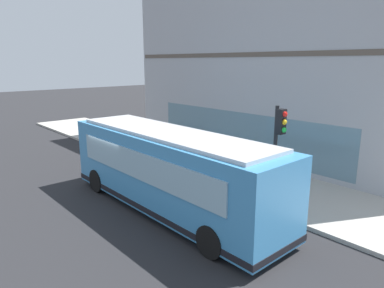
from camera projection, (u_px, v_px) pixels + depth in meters
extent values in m
plane|color=#262628|center=(130.00, 192.00, 15.14)|extent=(120.00, 120.00, 0.00)
cube|color=#B2ADA3|center=(210.00, 168.00, 18.29)|extent=(4.61, 40.00, 0.15)
cube|color=#A8A8AD|center=(292.00, 65.00, 21.60)|extent=(9.42, 18.66, 10.70)
cube|color=brown|center=(245.00, 55.00, 18.53)|extent=(0.36, 18.29, 0.24)
cube|color=slate|center=(241.00, 134.00, 19.45)|extent=(0.12, 13.06, 2.40)
cube|color=#3F8CC6|center=(169.00, 170.00, 12.95)|extent=(2.50, 10.00, 2.70)
cube|color=silver|center=(169.00, 133.00, 12.63)|extent=(2.13, 9.00, 0.12)
cube|color=#8CB2C6|center=(104.00, 137.00, 16.48)|extent=(2.20, 0.08, 1.20)
cube|color=#8CB2C6|center=(195.00, 154.00, 13.68)|extent=(0.06, 8.20, 1.00)
cube|color=#8CB2C6|center=(140.00, 166.00, 12.04)|extent=(0.06, 8.20, 1.00)
cube|color=black|center=(170.00, 199.00, 13.22)|extent=(2.54, 10.04, 0.20)
cylinder|color=black|center=(142.00, 170.00, 16.57)|extent=(0.30, 1.00, 1.00)
cylinder|color=black|center=(98.00, 181.00, 15.09)|extent=(0.30, 1.00, 1.00)
cylinder|color=black|center=(261.00, 218.00, 11.47)|extent=(0.30, 1.00, 1.00)
cylinder|color=black|center=(211.00, 241.00, 9.99)|extent=(0.30, 1.00, 1.00)
cylinder|color=black|center=(274.00, 158.00, 12.80)|extent=(0.14, 0.14, 3.85)
cube|color=black|center=(281.00, 122.00, 12.34)|extent=(0.32, 0.24, 0.90)
sphere|color=red|center=(285.00, 114.00, 12.18)|extent=(0.20, 0.20, 0.20)
sphere|color=yellow|center=(284.00, 122.00, 12.25)|extent=(0.20, 0.20, 0.20)
sphere|color=green|center=(284.00, 130.00, 12.31)|extent=(0.20, 0.20, 0.20)
cylinder|color=gold|center=(184.00, 159.00, 18.67)|extent=(0.24, 0.24, 0.55)
sphere|color=gold|center=(184.00, 153.00, 18.58)|extent=(0.22, 0.22, 0.22)
cylinder|color=gold|center=(186.00, 159.00, 18.53)|extent=(0.10, 0.12, 0.10)
cylinder|color=gold|center=(186.00, 158.00, 18.76)|extent=(0.12, 0.10, 0.10)
cylinder|color=#B23338|center=(166.00, 158.00, 18.42)|extent=(0.14, 0.14, 0.85)
cylinder|color=#B23338|center=(166.00, 157.00, 18.59)|extent=(0.14, 0.14, 0.85)
cylinder|color=black|center=(166.00, 143.00, 18.33)|extent=(0.32, 0.32, 0.68)
sphere|color=#9E704C|center=(166.00, 135.00, 18.22)|extent=(0.23, 0.23, 0.23)
cylinder|color=gold|center=(143.00, 141.00, 22.29)|extent=(0.14, 0.14, 0.85)
cylinder|color=gold|center=(146.00, 141.00, 22.32)|extent=(0.14, 0.14, 0.85)
cylinder|color=gold|center=(144.00, 129.00, 22.13)|extent=(0.32, 0.32, 0.68)
sphere|color=#9E704C|center=(144.00, 122.00, 22.03)|extent=(0.23, 0.23, 0.23)
cylinder|color=#8C3F8C|center=(283.00, 188.00, 14.19)|extent=(0.14, 0.14, 0.75)
cylinder|color=#8C3F8C|center=(287.00, 188.00, 14.14)|extent=(0.14, 0.14, 0.75)
cylinder|color=black|center=(286.00, 172.00, 14.01)|extent=(0.32, 0.32, 0.60)
sphere|color=tan|center=(287.00, 162.00, 13.92)|extent=(0.20, 0.20, 0.20)
cube|color=#263F99|center=(176.00, 146.00, 20.76)|extent=(0.44, 0.40, 0.90)
cube|color=#8CB2C6|center=(178.00, 144.00, 20.57)|extent=(0.35, 0.03, 0.30)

